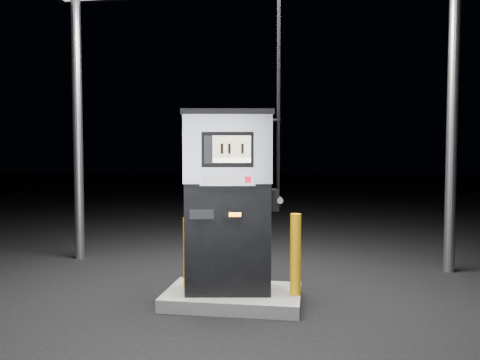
# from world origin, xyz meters

# --- Properties ---
(ground) EXTENTS (80.00, 80.00, 0.00)m
(ground) POSITION_xyz_m (0.00, 0.00, 0.00)
(ground) COLOR black
(ground) RESTS_ON ground
(pump_island) EXTENTS (1.60, 1.00, 0.15)m
(pump_island) POSITION_xyz_m (0.00, 0.00, 0.07)
(pump_island) COLOR #5F5E5A
(pump_island) RESTS_ON ground
(fuel_dispenser) EXTENTS (1.22, 0.79, 4.43)m
(fuel_dispenser) POSITION_xyz_m (-0.05, -0.01, 1.25)
(fuel_dispenser) COLOR black
(fuel_dispenser) RESTS_ON pump_island
(bollard_left) EXTENTS (0.12, 0.12, 0.87)m
(bollard_left) POSITION_xyz_m (-0.55, -0.01, 0.59)
(bollard_left) COLOR #FAAD0D
(bollard_left) RESTS_ON pump_island
(bollard_right) EXTENTS (0.16, 0.16, 0.94)m
(bollard_right) POSITION_xyz_m (0.74, -0.05, 0.62)
(bollard_right) COLOR #FAAD0D
(bollard_right) RESTS_ON pump_island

